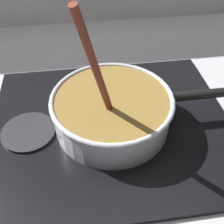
# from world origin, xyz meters

# --- Properties ---
(ground) EXTENTS (2.40, 1.60, 0.04)m
(ground) POSITION_xyz_m (0.00, 0.00, -0.02)
(ground) COLOR #B7B7BC
(hob_plate) EXTENTS (0.56, 0.48, 0.01)m
(hob_plate) POSITION_xyz_m (0.08, 0.21, 0.01)
(hob_plate) COLOR black
(hob_plate) RESTS_ON ground
(burner_ring) EXTENTS (0.18, 0.18, 0.01)m
(burner_ring) POSITION_xyz_m (0.08, 0.21, 0.02)
(burner_ring) COLOR #592D0C
(burner_ring) RESTS_ON hob_plate
(spare_burner) EXTENTS (0.12, 0.12, 0.01)m
(spare_burner) POSITION_xyz_m (-0.11, 0.21, 0.01)
(spare_burner) COLOR #262628
(spare_burner) RESTS_ON hob_plate
(cooking_pan) EXTENTS (0.42, 0.27, 0.32)m
(cooking_pan) POSITION_xyz_m (0.09, 0.21, 0.06)
(cooking_pan) COLOR silver
(cooking_pan) RESTS_ON hob_plate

